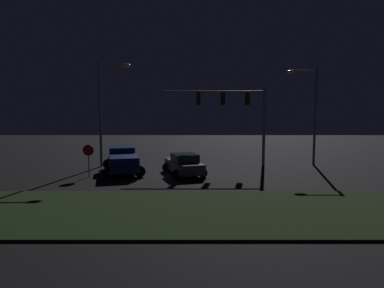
% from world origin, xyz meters
% --- Properties ---
extents(ground_plane, '(80.00, 80.00, 0.00)m').
position_xyz_m(ground_plane, '(0.00, 0.00, 0.00)').
color(ground_plane, black).
extents(grass_median, '(21.46, 7.16, 0.10)m').
position_xyz_m(grass_median, '(0.00, -9.49, 0.05)').
color(grass_median, black).
rests_on(grass_median, ground_plane).
extents(pickup_truck, '(3.77, 5.73, 1.80)m').
position_xyz_m(pickup_truck, '(-4.48, 0.37, 1.00)').
color(pickup_truck, navy).
rests_on(pickup_truck, ground_plane).
extents(car_sedan, '(3.29, 4.74, 1.51)m').
position_xyz_m(car_sedan, '(0.06, -0.47, 0.74)').
color(car_sedan, '#514C47').
rests_on(car_sedan, ground_plane).
extents(traffic_signal_gantry, '(8.32, 0.56, 6.50)m').
position_xyz_m(traffic_signal_gantry, '(4.12, 3.46, 4.90)').
color(traffic_signal_gantry, slate).
rests_on(traffic_signal_gantry, ground_plane).
extents(street_lamp_left, '(2.62, 0.44, 8.38)m').
position_xyz_m(street_lamp_left, '(-6.27, 3.02, 5.26)').
color(street_lamp_left, slate).
rests_on(street_lamp_left, ground_plane).
extents(street_lamp_right, '(2.61, 0.44, 7.99)m').
position_xyz_m(street_lamp_right, '(10.38, 3.91, 5.04)').
color(street_lamp_right, slate).
rests_on(street_lamp_right, ground_plane).
extents(stop_sign, '(0.76, 0.08, 2.23)m').
position_xyz_m(stop_sign, '(-6.46, -1.36, 1.56)').
color(stop_sign, slate).
rests_on(stop_sign, ground_plane).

